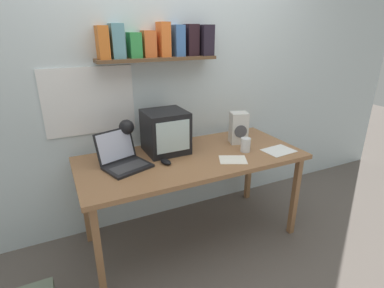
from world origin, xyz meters
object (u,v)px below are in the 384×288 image
at_px(crt_monitor, 165,132).
at_px(laptop, 122,158).
at_px(corner_desk, 192,163).
at_px(juice_glass, 245,145).
at_px(desk_lamp, 126,130).
at_px(printed_handout, 279,151).
at_px(space_heater, 239,128).
at_px(computer_mouse, 166,162).
at_px(loose_paper_near_monitor, 233,160).

relative_size(crt_monitor, laptop, 0.87).
distance_m(corner_desk, juice_glass, 0.45).
relative_size(desk_lamp, printed_handout, 1.13).
xyz_separation_m(space_heater, printed_handout, (0.19, -0.30, -0.13)).
height_order(desk_lamp, space_heater, desk_lamp).
xyz_separation_m(computer_mouse, loose_paper_near_monitor, (0.48, -0.15, -0.01)).
bearing_deg(desk_lamp, loose_paper_near_monitor, -39.38).
bearing_deg(corner_desk, juice_glass, -13.19).
bearing_deg(computer_mouse, printed_handout, -10.09).
bearing_deg(space_heater, juice_glass, -90.70).
xyz_separation_m(corner_desk, space_heater, (0.49, 0.09, 0.19)).
bearing_deg(corner_desk, crt_monitor, 128.84).
bearing_deg(laptop, desk_lamp, 44.78).
height_order(desk_lamp, computer_mouse, desk_lamp).
height_order(crt_monitor, computer_mouse, crt_monitor).
distance_m(laptop, desk_lamp, 0.23).
distance_m(laptop, loose_paper_near_monitor, 0.82).
distance_m(laptop, juice_glass, 0.97).
xyz_separation_m(crt_monitor, juice_glass, (0.57, -0.28, -0.12)).
xyz_separation_m(laptop, loose_paper_near_monitor, (0.77, -0.26, -0.06)).
bearing_deg(computer_mouse, loose_paper_near_monitor, -17.82).
distance_m(laptop, printed_handout, 1.24).
distance_m(space_heater, printed_handout, 0.38).
height_order(corner_desk, computer_mouse, computer_mouse).
height_order(desk_lamp, printed_handout, desk_lamp).
relative_size(corner_desk, crt_monitor, 5.23).
relative_size(corner_desk, loose_paper_near_monitor, 6.93).
bearing_deg(printed_handout, juice_glass, 156.63).
xyz_separation_m(juice_glass, loose_paper_near_monitor, (-0.18, -0.10, -0.05)).
distance_m(crt_monitor, space_heater, 0.64).
xyz_separation_m(space_heater, computer_mouse, (-0.72, -0.14, -0.12)).
relative_size(crt_monitor, computer_mouse, 2.85).
xyz_separation_m(loose_paper_near_monitor, printed_handout, (0.44, -0.01, 0.00)).
distance_m(crt_monitor, juice_glass, 0.65).
relative_size(loose_paper_near_monitor, printed_handout, 0.97).
height_order(computer_mouse, printed_handout, computer_mouse).
distance_m(corner_desk, space_heater, 0.53).
height_order(corner_desk, space_heater, space_heater).
height_order(juice_glass, computer_mouse, juice_glass).
xyz_separation_m(corner_desk, loose_paper_near_monitor, (0.25, -0.20, 0.06)).
bearing_deg(juice_glass, computer_mouse, 175.38).
relative_size(corner_desk, juice_glass, 15.37).
xyz_separation_m(desk_lamp, loose_paper_near_monitor, (0.69, -0.42, -0.21)).
relative_size(laptop, computer_mouse, 3.26).
xyz_separation_m(laptop, desk_lamp, (0.08, 0.16, 0.15)).
relative_size(desk_lamp, loose_paper_near_monitor, 1.17).
relative_size(juice_glass, printed_handout, 0.44).
distance_m(corner_desk, loose_paper_near_monitor, 0.32).
height_order(desk_lamp, juice_glass, desk_lamp).
xyz_separation_m(crt_monitor, printed_handout, (0.83, -0.39, -0.16)).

